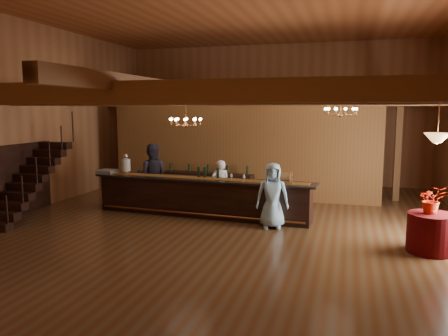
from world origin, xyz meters
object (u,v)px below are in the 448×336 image
(backbar_shelf, at_px, (208,186))
(staff_second, at_px, (152,175))
(floor_plant, at_px, (307,183))
(guest, at_px, (272,195))
(chandelier_right, at_px, (341,111))
(bartender, at_px, (220,186))
(beverage_dispenser, at_px, (126,164))
(pendant_lamp, at_px, (437,138))
(round_table, at_px, (431,233))
(tasting_bar, at_px, (201,197))
(raffle_drum, at_px, (286,177))
(chandelier_left, at_px, (186,121))

(backbar_shelf, height_order, staff_second, staff_second)
(floor_plant, bearing_deg, guest, -98.26)
(chandelier_right, distance_m, bartender, 4.01)
(beverage_dispenser, bearing_deg, backbar_shelf, 48.05)
(backbar_shelf, xyz_separation_m, pendant_lamp, (6.18, -3.93, 1.97))
(round_table, bearing_deg, staff_second, 162.05)
(tasting_bar, distance_m, raffle_drum, 2.48)
(raffle_drum, xyz_separation_m, round_table, (3.25, -1.44, -0.83))
(backbar_shelf, height_order, bartender, bartender)
(tasting_bar, xyz_separation_m, raffle_drum, (2.37, -0.20, 0.70))
(chandelier_right, xyz_separation_m, bartender, (-3.33, 0.48, -2.17))
(staff_second, bearing_deg, guest, 145.94)
(beverage_dispenser, bearing_deg, floor_plant, 28.02)
(round_table, bearing_deg, beverage_dispenser, 167.08)
(chandelier_left, bearing_deg, chandelier_right, 20.98)
(round_table, distance_m, staff_second, 7.89)
(round_table, distance_m, bartender, 5.79)
(beverage_dispenser, relative_size, floor_plant, 0.53)
(tasting_bar, relative_size, bartender, 4.26)
(tasting_bar, distance_m, round_table, 5.86)
(raffle_drum, bearing_deg, pendant_lamp, -23.96)
(backbar_shelf, relative_size, chandelier_right, 3.85)
(raffle_drum, relative_size, chandelier_left, 0.43)
(round_table, height_order, guest, guest)
(tasting_bar, xyz_separation_m, round_table, (5.62, -1.64, -0.13))
(tasting_bar, xyz_separation_m, bartender, (0.34, 0.72, 0.21))
(raffle_drum, relative_size, pendant_lamp, 0.38)
(raffle_drum, bearing_deg, backbar_shelf, 139.64)
(round_table, relative_size, pendant_lamp, 1.06)
(guest, height_order, floor_plant, guest)
(chandelier_right, relative_size, bartender, 0.53)
(tasting_bar, xyz_separation_m, pendant_lamp, (5.62, -1.64, 1.86))
(backbar_shelf, xyz_separation_m, chandelier_left, (0.56, -3.46, 2.24))
(pendant_lamp, relative_size, guest, 0.54)
(raffle_drum, bearing_deg, chandelier_left, -157.79)
(tasting_bar, distance_m, chandelier_right, 4.39)
(beverage_dispenser, bearing_deg, staff_second, 45.94)
(raffle_drum, distance_m, floor_plant, 3.18)
(tasting_bar, bearing_deg, round_table, -12.68)
(pendant_lamp, height_order, guest, pendant_lamp)
(bartender, bearing_deg, pendant_lamp, 132.43)
(beverage_dispenser, height_order, bartender, beverage_dispenser)
(beverage_dispenser, height_order, backbar_shelf, beverage_dispenser)
(pendant_lamp, relative_size, floor_plant, 0.79)
(round_table, height_order, bartender, bartender)
(chandelier_left, distance_m, chandelier_right, 3.94)
(guest, bearing_deg, raffle_drum, 52.59)
(chandelier_right, xyz_separation_m, staff_second, (-5.54, 0.54, -1.96))
(bartender, bearing_deg, tasting_bar, 41.05)
(chandelier_right, relative_size, staff_second, 0.41)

